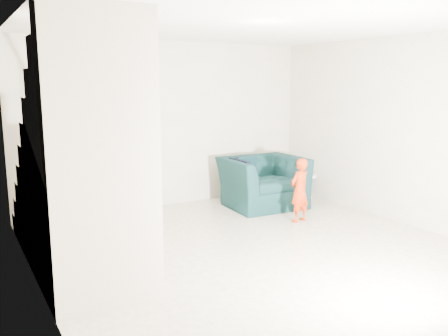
{
  "coord_description": "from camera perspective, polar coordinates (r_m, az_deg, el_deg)",
  "views": [
    {
      "loc": [
        -3.15,
        -4.47,
        2.03
      ],
      "look_at": [
        0.15,
        1.2,
        0.85
      ],
      "focal_mm": 38.0,
      "sensor_mm": 36.0,
      "label": 1
    }
  ],
  "objects": [
    {
      "name": "side_table",
      "position": [
        8.57,
        9.61,
        -1.69
      ],
      "size": [
        0.42,
        0.42,
        0.42
      ],
      "color": "silver",
      "rests_on": "floor"
    },
    {
      "name": "phone",
      "position": [
        7.01,
        9.84,
        0.18
      ],
      "size": [
        0.04,
        0.05,
        0.1
      ],
      "primitive_type": "cube",
      "rotation": [
        0.0,
        0.0,
        -0.42
      ],
      "color": "black",
      "rests_on": "toddler"
    },
    {
      "name": "cushion",
      "position": [
        8.02,
        2.58,
        0.27
      ],
      "size": [
        0.36,
        0.17,
        0.36
      ],
      "primitive_type": "cube",
      "rotation": [
        0.21,
        0.0,
        0.0
      ],
      "color": "black",
      "rests_on": "armchair"
    },
    {
      "name": "toddler",
      "position": [
        7.05,
        9.08,
        -2.66
      ],
      "size": [
        0.39,
        0.29,
        0.95
      ],
      "primitive_type": "imported",
      "rotation": [
        0.0,
        0.0,
        3.34
      ],
      "color": "#A10C05",
      "rests_on": "floor"
    },
    {
      "name": "ceiling",
      "position": [
        5.5,
        5.17,
        17.16
      ],
      "size": [
        5.5,
        5.5,
        0.0
      ],
      "primitive_type": "plane",
      "rotation": [
        3.14,
        0.0,
        0.0
      ],
      "color": "silver",
      "rests_on": "back_wall"
    },
    {
      "name": "back_wall",
      "position": [
        7.9,
        -6.64,
        5.2
      ],
      "size": [
        5.0,
        0.0,
        5.0
      ],
      "primitive_type": "plane",
      "rotation": [
        1.57,
        0.0,
        0.0
      ],
      "color": "#A8A389",
      "rests_on": "floor"
    },
    {
      "name": "floor",
      "position": [
        5.83,
        4.74,
        -10.22
      ],
      "size": [
        5.5,
        5.5,
        0.0
      ],
      "primitive_type": "plane",
      "color": "gray",
      "rests_on": "ground"
    },
    {
      "name": "right_wall",
      "position": [
        7.23,
        21.43,
        4.11
      ],
      "size": [
        0.0,
        5.5,
        5.5
      ],
      "primitive_type": "plane",
      "rotation": [
        1.57,
        0.0,
        -1.57
      ],
      "color": "#A8A389",
      "rests_on": "floor"
    },
    {
      "name": "staircase",
      "position": [
        5.26,
        -16.94,
        -2.13
      ],
      "size": [
        1.02,
        3.03,
        3.62
      ],
      "color": "#ADA089",
      "rests_on": "floor"
    },
    {
      "name": "throw",
      "position": [
        7.57,
        1.85,
        -1.36
      ],
      "size": [
        0.06,
        0.57,
        0.63
      ],
      "primitive_type": "cube",
      "color": "black",
      "rests_on": "armchair"
    },
    {
      "name": "armchair",
      "position": [
        7.89,
        4.71,
        -1.69
      ],
      "size": [
        1.32,
        1.17,
        0.82
      ],
      "primitive_type": "imported",
      "rotation": [
        0.0,
        0.0,
        -0.06
      ],
      "color": "black",
      "rests_on": "floor"
    },
    {
      "name": "left_wall",
      "position": [
        4.56,
        -21.7,
        0.9
      ],
      "size": [
        0.0,
        5.5,
        5.5
      ],
      "primitive_type": "plane",
      "rotation": [
        1.57,
        0.0,
        1.57
      ],
      "color": "#A8A389",
      "rests_on": "floor"
    }
  ]
}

